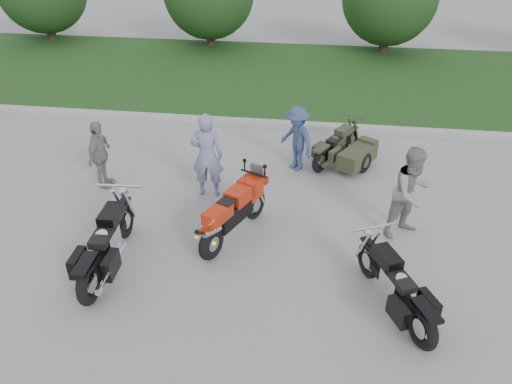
# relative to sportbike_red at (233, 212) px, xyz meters

# --- Properties ---
(ground) EXTENTS (80.00, 80.00, 0.00)m
(ground) POSITION_rel_sportbike_red_xyz_m (-0.19, -0.71, -0.60)
(ground) COLOR #9A9A95
(ground) RESTS_ON ground
(curb) EXTENTS (60.00, 0.30, 0.15)m
(curb) POSITION_rel_sportbike_red_xyz_m (-0.19, 5.29, -0.52)
(curb) COLOR #9F9C96
(curb) RESTS_ON ground
(grass_strip) EXTENTS (60.00, 8.00, 0.14)m
(grass_strip) POSITION_rel_sportbike_red_xyz_m (-0.19, 9.44, -0.53)
(grass_strip) COLOR #214E1B
(grass_strip) RESTS_ON ground
(sportbike_red) EXTENTS (1.04, 2.03, 1.02)m
(sportbike_red) POSITION_rel_sportbike_red_xyz_m (0.00, 0.00, 0.00)
(sportbike_red) COLOR black
(sportbike_red) RESTS_ON ground
(cruiser_left) EXTENTS (0.46, 2.51, 0.96)m
(cruiser_left) POSITION_rel_sportbike_red_xyz_m (-2.02, -1.21, -0.11)
(cruiser_left) COLOR black
(cruiser_left) RESTS_ON ground
(cruiser_right) EXTENTS (1.12, 2.12, 0.88)m
(cruiser_right) POSITION_rel_sportbike_red_xyz_m (2.88, -1.57, -0.15)
(cruiser_right) COLOR black
(cruiser_right) RESTS_ON ground
(cruiser_sidecar) EXTENTS (1.58, 1.91, 0.79)m
(cruiser_sidecar) POSITION_rel_sportbike_red_xyz_m (2.22, 3.21, -0.23)
(cruiser_sidecar) COLOR black
(cruiser_sidecar) RESTS_ON ground
(person_stripe) EXTENTS (0.71, 0.49, 1.89)m
(person_stripe) POSITION_rel_sportbike_red_xyz_m (-0.81, 1.51, 0.35)
(person_stripe) COLOR #7879A3
(person_stripe) RESTS_ON ground
(person_grey) EXTENTS (1.13, 1.08, 1.84)m
(person_grey) POSITION_rel_sportbike_red_xyz_m (3.29, 0.61, 0.32)
(person_grey) COLOR gray
(person_grey) RESTS_ON ground
(person_denim) EXTENTS (1.12, 1.13, 1.57)m
(person_denim) POSITION_rel_sportbike_red_xyz_m (0.99, 2.92, 0.18)
(person_denim) COLOR navy
(person_denim) RESTS_ON ground
(person_back) EXTENTS (0.42, 0.93, 1.55)m
(person_back) POSITION_rel_sportbike_red_xyz_m (-3.22, 1.54, 0.18)
(person_back) COLOR gray
(person_back) RESTS_ON ground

